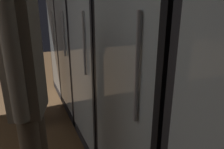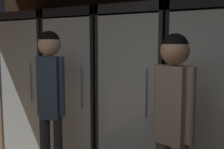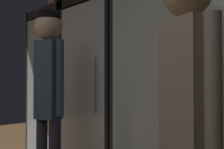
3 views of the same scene
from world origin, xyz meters
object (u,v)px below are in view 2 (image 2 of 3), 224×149
object	(u,v)px
cooler_left	(84,91)
cooler_center	(140,97)
shopper_far	(51,89)
cooler_far_left	(39,87)
shopper_near	(173,113)
cooler_right	(210,104)

from	to	relation	value
cooler_left	cooler_center	size ratio (longest dim) A/B	1.00
shopper_far	cooler_far_left	bearing A→B (deg)	139.15
cooler_left	shopper_near	size ratio (longest dim) A/B	1.20
cooler_center	shopper_far	xyz separation A→B (m)	(-0.64, -0.82, 0.16)
cooler_center	shopper_far	size ratio (longest dim) A/B	1.17
cooler_center	cooler_right	world-z (taller)	same
cooler_center	shopper_near	xyz separation A→B (m)	(0.64, -0.84, 0.07)
cooler_far_left	cooler_right	world-z (taller)	same
cooler_center	cooler_right	bearing A→B (deg)	-0.13
shopper_far	cooler_right	bearing A→B (deg)	29.77
cooler_left	shopper_near	distance (m)	1.66
cooler_left	cooler_center	xyz separation A→B (m)	(0.79, 0.00, 0.00)
cooler_far_left	cooler_right	xyz separation A→B (m)	(2.38, -0.00, 0.00)
cooler_right	shopper_far	world-z (taller)	cooler_right
cooler_right	shopper_far	size ratio (longest dim) A/B	1.17
shopper_near	shopper_far	bearing A→B (deg)	179.20
cooler_center	cooler_left	bearing A→B (deg)	-179.88
cooler_center	shopper_near	bearing A→B (deg)	-52.60
cooler_far_left	shopper_far	xyz separation A→B (m)	(0.95, -0.82, 0.17)
cooler_right	shopper_near	world-z (taller)	cooler_right
shopper_near	shopper_far	xyz separation A→B (m)	(-1.28, 0.02, 0.09)
cooler_far_left	cooler_center	xyz separation A→B (m)	(1.58, 0.00, 0.00)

